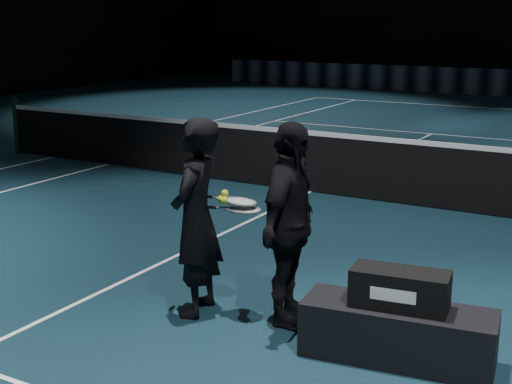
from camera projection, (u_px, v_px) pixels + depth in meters
floor at (311, 192)px, 10.97m from camera, size 36.00×36.00×0.00m
court_lines at (311, 192)px, 10.97m from camera, size 10.98×23.78×0.01m
net_post_left at (16, 126)px, 13.94m from camera, size 0.10×0.10×1.10m
net_mesh at (311, 163)px, 10.86m from camera, size 12.80×0.02×0.86m
net_tape at (312, 133)px, 10.75m from camera, size 12.80×0.03×0.07m
sponsor_backdrop at (511, 83)px, 23.90m from camera, size 22.00×0.15×0.90m
player_bench at (398, 333)px, 5.57m from camera, size 1.54×0.69×0.45m
racket_bag at (400, 289)px, 5.48m from camera, size 0.78×0.41×0.30m
bag_signature at (393, 296)px, 5.34m from camera, size 0.34×0.05×0.10m
player_a at (196, 218)px, 6.32m from camera, size 0.56×0.73×1.79m
player_b at (289, 225)px, 6.09m from camera, size 0.58×1.10×1.79m
racket_lower at (245, 210)px, 6.17m from camera, size 0.71×0.38×0.03m
racket_upper at (240, 202)px, 6.21m from camera, size 0.71×0.42×0.10m
tennis_balls at (223, 198)px, 6.21m from camera, size 0.12×0.10×0.12m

